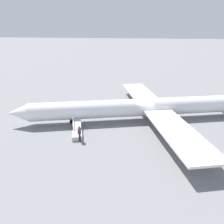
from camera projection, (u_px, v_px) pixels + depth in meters
The scene contains 4 objects.
ground_plane at pixel (144, 120), 28.99m from camera, with size 600.00×600.00×0.00m, color slate.
airplane_main at pixel (151, 107), 28.49m from camera, with size 33.06×26.21×5.91m.
boarding_stairs at pixel (77, 133), 24.35m from camera, with size 2.32×4.12×1.54m.
passenger at pixel (79, 133), 23.02m from camera, with size 0.43×0.57×1.74m.
Camera 1 is at (-1.37, 27.07, 11.16)m, focal length 35.00 mm.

